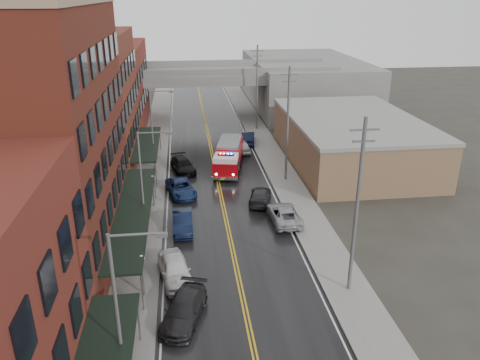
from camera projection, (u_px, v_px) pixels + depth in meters
road at (222, 203)px, 44.53m from camera, size 11.00×160.00×0.02m
sidewalk_left at (145, 206)px, 43.67m from camera, size 3.00×160.00×0.15m
sidewalk_right at (297, 199)px, 45.33m from camera, size 3.00×160.00×0.15m
curb_left at (163, 206)px, 43.86m from camera, size 0.30×160.00×0.15m
curb_right at (281, 199)px, 45.15m from camera, size 0.30×160.00×0.15m
brick_building_b at (43, 139)px, 33.21m from camera, size 9.00×20.00×18.00m
brick_building_c at (89, 105)px, 49.88m from camera, size 9.00×15.00×15.00m
brick_building_far at (112, 88)px, 66.55m from camera, size 9.00×20.00×12.00m
tan_building at (351, 141)px, 54.63m from camera, size 14.00×22.00×5.00m
right_far_block at (304, 82)px, 81.91m from camera, size 18.00×30.00×8.00m
awning_1 at (133, 211)px, 36.12m from camera, size 2.60×18.00×3.09m
awning_2 at (147, 143)px, 52.23m from camera, size 2.60×13.00×3.09m
globe_lamp_1 at (142, 266)px, 30.05m from camera, size 0.44×0.44×3.12m
globe_lamp_2 at (153, 184)px, 42.94m from camera, size 0.44×0.44×3.12m
street_lamp_0 at (122, 307)px, 21.59m from camera, size 2.64×0.22×9.00m
street_lamp_1 at (145, 179)px, 36.32m from camera, size 2.64×0.22×9.00m
street_lamp_2 at (154, 125)px, 51.05m from camera, size 2.64×0.22×9.00m
utility_pole_0 at (357, 206)px, 29.19m from camera, size 1.80×0.24×12.00m
utility_pole_1 at (288, 123)px, 47.60m from camera, size 1.80×0.24×12.00m
utility_pole_2 at (257, 86)px, 66.01m from camera, size 1.80×0.24×12.00m
overpass at (204, 81)px, 71.75m from camera, size 40.00×10.00×7.50m
fire_truck at (229, 156)px, 52.40m from camera, size 4.64×8.72×3.05m
parked_car_left_3 at (184, 310)px, 28.44m from camera, size 3.47×5.44×1.47m
parked_car_left_4 at (175, 270)px, 32.36m from camera, size 2.88×5.19×1.67m
parked_car_left_5 at (183, 222)px, 39.23m from camera, size 1.64×4.66×1.53m
parked_car_left_6 at (181, 188)px, 46.16m from camera, size 3.42×5.52×1.43m
parked_car_left_7 at (183, 165)px, 52.10m from camera, size 3.17×5.47×1.49m
parked_car_right_0 at (284, 214)px, 40.71m from camera, size 2.55×5.30×1.45m
parked_car_right_1 at (260, 196)px, 44.50m from camera, size 3.03×4.99×1.35m
parked_car_right_2 at (240, 146)px, 58.56m from camera, size 2.44×4.80×1.57m
parked_car_right_3 at (248, 138)px, 61.72m from camera, size 2.45×5.17×1.64m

